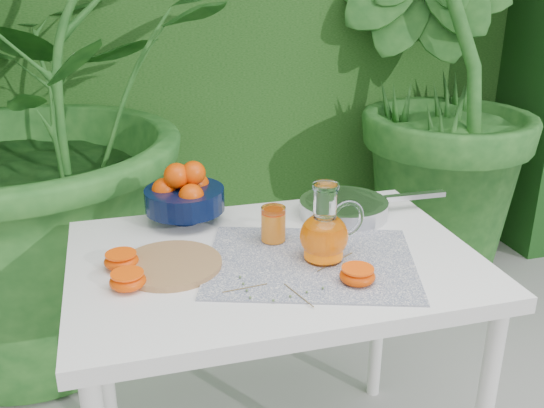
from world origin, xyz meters
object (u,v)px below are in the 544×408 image
object	(u,v)px
saute_pan	(345,207)
cutting_board	(171,265)
juice_pitcher	(325,234)
white_table	(274,284)
fruit_bowl	(184,194)

from	to	relation	value
saute_pan	cutting_board	bearing A→B (deg)	-159.82
juice_pitcher	saute_pan	distance (m)	0.30
cutting_board	saute_pan	distance (m)	0.55
white_table	saute_pan	size ratio (longest dim) A/B	2.24
fruit_bowl	white_table	bearing A→B (deg)	-56.37
white_table	cutting_board	distance (m)	0.27
fruit_bowl	saute_pan	distance (m)	0.46
cutting_board	juice_pitcher	world-z (taller)	juice_pitcher
fruit_bowl	saute_pan	bearing A→B (deg)	-10.65
white_table	fruit_bowl	distance (m)	0.37
white_table	cutting_board	xyz separation A→B (m)	(-0.26, 0.00, 0.09)
fruit_bowl	juice_pitcher	distance (m)	0.45
juice_pitcher	white_table	bearing A→B (deg)	152.59
fruit_bowl	juice_pitcher	xyz separation A→B (m)	(0.30, -0.33, -0.01)
white_table	fruit_bowl	bearing A→B (deg)	123.63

